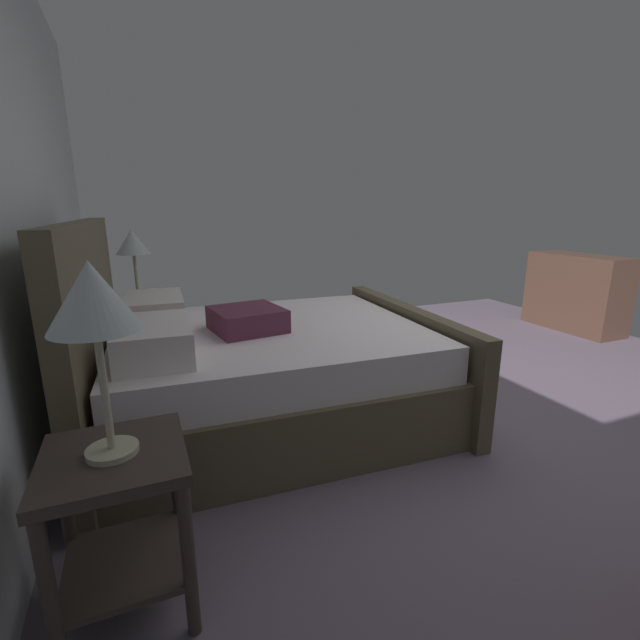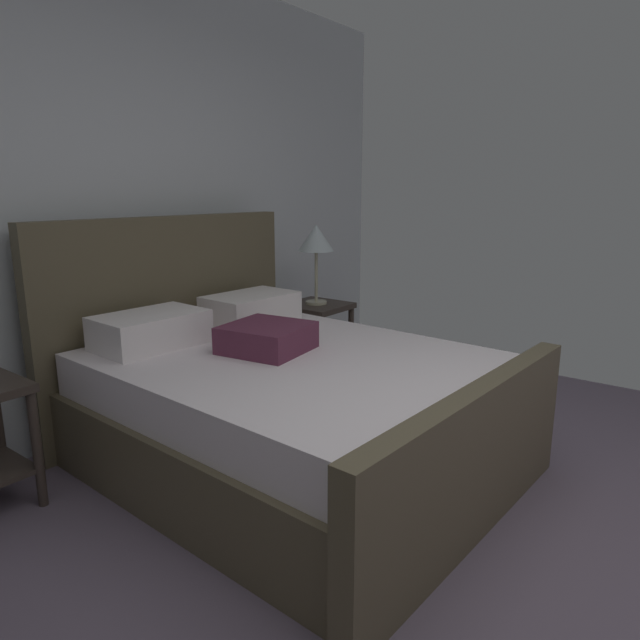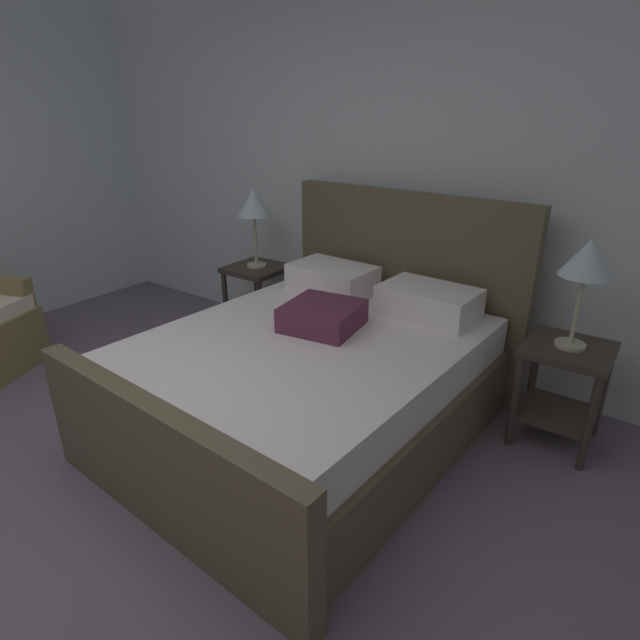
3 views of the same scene
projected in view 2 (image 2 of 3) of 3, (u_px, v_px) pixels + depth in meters
name	position (u px, v px, depth m)	size (l,w,h in m)	color
ground_plane	(558.00, 638.00, 1.88)	(5.60, 5.35, 0.02)	slate
wall_back	(74.00, 198.00, 3.17)	(5.72, 0.12, 2.79)	silver
bed	(281.00, 400.00, 2.99)	(1.85, 2.21, 1.29)	brown
nightstand_right	(316.00, 329.00, 4.30)	(0.44, 0.44, 0.60)	#3A2F29
table_lamp_right	(316.00, 241.00, 4.15)	(0.26, 0.26, 0.59)	#B7B293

